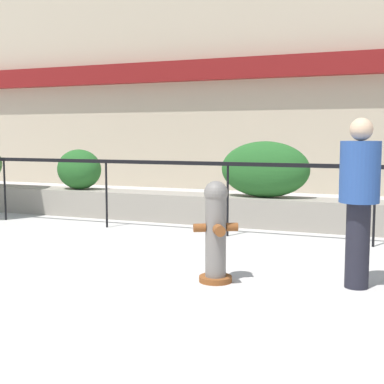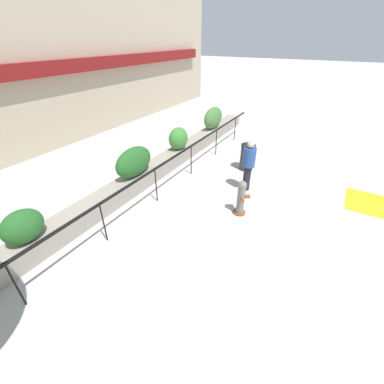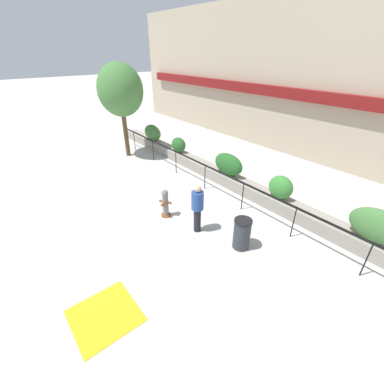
{
  "view_description": "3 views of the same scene",
  "coord_description": "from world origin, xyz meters",
  "px_view_note": "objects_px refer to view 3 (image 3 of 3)",
  "views": [
    {
      "loc": [
        2.5,
        -2.88,
        1.56
      ],
      "look_at": [
        0.05,
        3.29,
        0.85
      ],
      "focal_mm": 50.0,
      "sensor_mm": 36.0,
      "label": 1
    },
    {
      "loc": [
        -5.36,
        0.51,
        4.52
      ],
      "look_at": [
        -0.02,
        3.61,
        0.73
      ],
      "focal_mm": 24.0,
      "sensor_mm": 36.0,
      "label": 2
    },
    {
      "loc": [
        7.44,
        -1.83,
        5.43
      ],
      "look_at": [
        1.02,
        3.35,
        0.81
      ],
      "focal_mm": 24.0,
      "sensor_mm": 36.0,
      "label": 3
    }
  ],
  "objects_px": {
    "trash_bin": "(242,234)",
    "pedestrian": "(197,206)",
    "hedge_bush_3": "(281,187)",
    "fire_hydrant": "(165,203)",
    "hedge_bush_0": "(153,133)",
    "hedge_bush_4": "(378,226)",
    "hedge_bush_1": "(179,145)",
    "hedge_bush_2": "(228,164)",
    "street_tree": "(120,90)"
  },
  "relations": [
    {
      "from": "hedge_bush_2",
      "to": "pedestrian",
      "type": "relative_size",
      "value": 0.89
    },
    {
      "from": "hedge_bush_2",
      "to": "pedestrian",
      "type": "bearing_deg",
      "value": -61.46
    },
    {
      "from": "trash_bin",
      "to": "street_tree",
      "type": "bearing_deg",
      "value": 174.49
    },
    {
      "from": "hedge_bush_0",
      "to": "pedestrian",
      "type": "distance_m",
      "value": 8.82
    },
    {
      "from": "hedge_bush_4",
      "to": "pedestrian",
      "type": "relative_size",
      "value": 0.9
    },
    {
      "from": "hedge_bush_0",
      "to": "hedge_bush_3",
      "type": "bearing_deg",
      "value": 0.0
    },
    {
      "from": "hedge_bush_2",
      "to": "fire_hydrant",
      "type": "xyz_separation_m",
      "value": [
        0.37,
        -3.61,
        -0.43
      ]
    },
    {
      "from": "hedge_bush_4",
      "to": "street_tree",
      "type": "relative_size",
      "value": 0.32
    },
    {
      "from": "hedge_bush_0",
      "to": "fire_hydrant",
      "type": "relative_size",
      "value": 1.39
    },
    {
      "from": "fire_hydrant",
      "to": "trash_bin",
      "type": "height_order",
      "value": "fire_hydrant"
    },
    {
      "from": "hedge_bush_0",
      "to": "street_tree",
      "type": "distance_m",
      "value": 3.19
    },
    {
      "from": "hedge_bush_2",
      "to": "hedge_bush_3",
      "type": "distance_m",
      "value": 2.69
    },
    {
      "from": "hedge_bush_3",
      "to": "fire_hydrant",
      "type": "bearing_deg",
      "value": -122.63
    },
    {
      "from": "hedge_bush_2",
      "to": "street_tree",
      "type": "bearing_deg",
      "value": -163.41
    },
    {
      "from": "hedge_bush_1",
      "to": "fire_hydrant",
      "type": "distance_m",
      "value": 5.46
    },
    {
      "from": "hedge_bush_0",
      "to": "hedge_bush_4",
      "type": "bearing_deg",
      "value": 0.0
    },
    {
      "from": "trash_bin",
      "to": "hedge_bush_4",
      "type": "bearing_deg",
      "value": 46.51
    },
    {
      "from": "hedge_bush_0",
      "to": "hedge_bush_4",
      "type": "xyz_separation_m",
      "value": [
        12.29,
        0.0,
        0.05
      ]
    },
    {
      "from": "hedge_bush_3",
      "to": "fire_hydrant",
      "type": "xyz_separation_m",
      "value": [
        -2.31,
        -3.61,
        -0.39
      ]
    },
    {
      "from": "hedge_bush_2",
      "to": "hedge_bush_1",
      "type": "bearing_deg",
      "value": 180.0
    },
    {
      "from": "hedge_bush_1",
      "to": "street_tree",
      "type": "xyz_separation_m",
      "value": [
        -2.47,
        -1.84,
        2.66
      ]
    },
    {
      "from": "hedge_bush_0",
      "to": "hedge_bush_2",
      "type": "distance_m",
      "value": 6.4
    },
    {
      "from": "hedge_bush_1",
      "to": "hedge_bush_3",
      "type": "xyz_separation_m",
      "value": [
        6.4,
        0.0,
        0.05
      ]
    },
    {
      "from": "trash_bin",
      "to": "pedestrian",
      "type": "bearing_deg",
      "value": -160.4
    },
    {
      "from": "street_tree",
      "to": "pedestrian",
      "type": "relative_size",
      "value": 2.84
    },
    {
      "from": "hedge_bush_1",
      "to": "fire_hydrant",
      "type": "bearing_deg",
      "value": -41.5
    },
    {
      "from": "hedge_bush_4",
      "to": "trash_bin",
      "type": "xyz_separation_m",
      "value": [
        -2.61,
        -2.75,
        -0.51
      ]
    },
    {
      "from": "hedge_bush_0",
      "to": "hedge_bush_4",
      "type": "height_order",
      "value": "hedge_bush_4"
    },
    {
      "from": "fire_hydrant",
      "to": "trash_bin",
      "type": "relative_size",
      "value": 1.07
    },
    {
      "from": "street_tree",
      "to": "hedge_bush_0",
      "type": "bearing_deg",
      "value": 96.86
    },
    {
      "from": "hedge_bush_1",
      "to": "hedge_bush_2",
      "type": "xyz_separation_m",
      "value": [
        3.71,
        0.0,
        0.09
      ]
    },
    {
      "from": "trash_bin",
      "to": "hedge_bush_3",
      "type": "bearing_deg",
      "value": 102.04
    },
    {
      "from": "fire_hydrant",
      "to": "street_tree",
      "type": "bearing_deg",
      "value": 164.87
    },
    {
      "from": "hedge_bush_0",
      "to": "hedge_bush_1",
      "type": "distance_m",
      "value": 2.69
    },
    {
      "from": "hedge_bush_2",
      "to": "hedge_bush_3",
      "type": "relative_size",
      "value": 1.64
    },
    {
      "from": "street_tree",
      "to": "pedestrian",
      "type": "height_order",
      "value": "street_tree"
    },
    {
      "from": "hedge_bush_1",
      "to": "hedge_bush_2",
      "type": "relative_size",
      "value": 0.6
    },
    {
      "from": "hedge_bush_0",
      "to": "pedestrian",
      "type": "relative_size",
      "value": 0.87
    },
    {
      "from": "hedge_bush_0",
      "to": "trash_bin",
      "type": "bearing_deg",
      "value": -15.89
    },
    {
      "from": "hedge_bush_0",
      "to": "hedge_bush_1",
      "type": "relative_size",
      "value": 1.63
    },
    {
      "from": "hedge_bush_0",
      "to": "hedge_bush_2",
      "type": "relative_size",
      "value": 0.98
    },
    {
      "from": "hedge_bush_2",
      "to": "trash_bin",
      "type": "height_order",
      "value": "hedge_bush_2"
    },
    {
      "from": "hedge_bush_2",
      "to": "fire_hydrant",
      "type": "bearing_deg",
      "value": -84.12
    },
    {
      "from": "hedge_bush_1",
      "to": "fire_hydrant",
      "type": "relative_size",
      "value": 0.86
    },
    {
      "from": "fire_hydrant",
      "to": "trash_bin",
      "type": "xyz_separation_m",
      "value": [
        2.9,
        0.86,
        -0.04
      ]
    },
    {
      "from": "hedge_bush_4",
      "to": "trash_bin",
      "type": "bearing_deg",
      "value": -133.49
    },
    {
      "from": "hedge_bush_4",
      "to": "street_tree",
      "type": "distance_m",
      "value": 12.47
    },
    {
      "from": "hedge_bush_0",
      "to": "fire_hydrant",
      "type": "distance_m",
      "value": 7.69
    },
    {
      "from": "hedge_bush_4",
      "to": "hedge_bush_1",
      "type": "bearing_deg",
      "value": 180.0
    },
    {
      "from": "hedge_bush_0",
      "to": "hedge_bush_2",
      "type": "bearing_deg",
      "value": 0.0
    }
  ]
}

